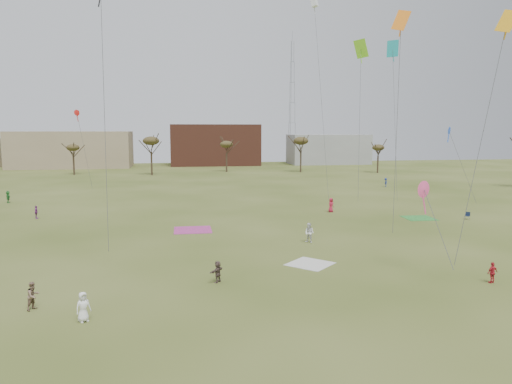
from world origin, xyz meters
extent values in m
plane|color=#3A4816|center=(0.00, 0.00, 0.00)|extent=(260.00, 260.00, 0.00)
imported|color=white|center=(-11.25, 1.28, 0.83)|extent=(0.96, 0.89, 1.65)
imported|color=red|center=(14.92, 3.68, 0.72)|extent=(0.91, 0.54, 1.45)
imported|color=#836753|center=(-14.44, 3.57, 0.83)|extent=(0.96, 1.02, 1.66)
imported|color=brown|center=(-3.50, 6.88, 0.74)|extent=(1.21, 1.35, 1.49)
imported|color=#903C91|center=(-22.56, 34.00, 0.77)|extent=(0.48, 0.95, 1.55)
imported|color=white|center=(5.82, 17.06, 0.92)|extent=(1.13, 1.13, 1.85)
imported|color=#2A7F33|center=(-30.13, 47.84, 0.85)|extent=(1.06, 1.65, 1.70)
imported|color=#B01E38|center=(13.05, 32.80, 0.90)|extent=(1.04, 1.01, 1.81)
imported|color=navy|center=(31.54, 57.36, 0.81)|extent=(0.83, 1.16, 1.63)
cube|color=silver|center=(3.96, 10.17, 0.00)|extent=(4.28, 4.28, 0.03)
cube|color=#B43787|center=(-4.63, 24.53, 0.00)|extent=(3.89, 3.89, 0.03)
cube|color=#338D34|center=(21.98, 27.00, 0.00)|extent=(3.61, 3.61, 0.03)
cube|color=#121C33|center=(27.13, 25.32, 0.42)|extent=(0.71, 0.71, 0.04)
cube|color=#121C33|center=(27.29, 25.48, 0.65)|extent=(0.45, 0.45, 0.44)
cone|color=#E14782|center=(11.34, 6.77, 6.12)|extent=(1.24, 0.09, 1.24)
cube|color=#E14782|center=(11.34, 6.77, 5.33)|extent=(0.08, 0.08, 2.03)
cylinder|color=#4C4C51|center=(11.83, 5.46, 3.51)|extent=(1.03, 2.66, 5.24)
cube|color=orange|center=(14.02, 17.01, 20.11)|extent=(0.92, 0.92, 1.82)
cube|color=orange|center=(14.02, 17.01, 19.48)|extent=(0.08, 0.08, 1.64)
cylinder|color=#4C4C51|center=(13.74, 16.48, 10.51)|extent=(0.60, 1.11, 19.22)
cube|color=orange|center=(16.28, 5.70, 17.69)|extent=(0.79, 0.79, 1.55)
cube|color=orange|center=(16.28, 5.70, 17.15)|extent=(0.08, 0.08, 1.40)
cylinder|color=#4C4C51|center=(14.64, 5.44, 9.29)|extent=(3.31, 0.56, 16.80)
cylinder|color=#4C4C51|center=(-11.56, 14.11, 11.24)|extent=(0.12, 1.99, 20.69)
cone|color=blue|center=(28.28, 31.99, 10.27)|extent=(1.03, 0.08, 1.03)
cube|color=blue|center=(28.28, 31.99, 9.61)|extent=(0.08, 0.08, 1.69)
cylinder|color=#4C4C51|center=(30.18, 31.49, 5.58)|extent=(3.84, 1.04, 9.38)
cube|color=#7ED723|center=(18.52, 37.97, 21.16)|extent=(1.25, 1.25, 2.45)
cube|color=#7ED723|center=(18.52, 37.97, 20.30)|extent=(0.08, 0.08, 2.20)
cylinder|color=#4C4C51|center=(18.07, 36.62, 11.03)|extent=(0.95, 2.75, 20.26)
cone|color=red|center=(-21.25, 53.45, 13.02)|extent=(0.94, 0.07, 0.94)
cube|color=red|center=(-21.25, 53.45, 12.42)|extent=(0.08, 0.08, 1.53)
cylinder|color=#4C4C51|center=(-20.47, 54.17, 6.96)|extent=(1.61, 1.50, 12.13)
cube|color=teal|center=(23.34, 38.68, 21.41)|extent=(1.15, 1.15, 2.26)
cube|color=teal|center=(23.34, 38.68, 20.62)|extent=(0.08, 0.08, 2.03)
cylinder|color=#4C4C51|center=(23.20, 36.82, 11.16)|extent=(0.33, 3.76, 20.52)
cube|color=silver|center=(12.76, 40.85, 27.63)|extent=(0.72, 0.72, 1.23)
cube|color=silver|center=(12.76, 40.85, 26.91)|extent=(0.08, 0.08, 1.85)
cylinder|color=#4C4C51|center=(13.43, 38.92, 14.26)|extent=(1.39, 3.91, 26.73)
cylinder|color=#3A2B1E|center=(-30.00, 92.00, 2.16)|extent=(0.40, 0.40, 4.32)
ellipsoid|color=#473D1E|center=(-30.00, 92.00, 6.34)|extent=(3.02, 3.02, 1.58)
cylinder|color=#3A2B1E|center=(-12.00, 88.00, 2.70)|extent=(0.40, 0.40, 5.40)
ellipsoid|color=#473D1E|center=(-12.00, 88.00, 7.92)|extent=(3.78, 3.78, 1.98)
cylinder|color=#3A2B1E|center=(6.00, 94.00, 2.34)|extent=(0.40, 0.40, 4.68)
ellipsoid|color=#473D1E|center=(6.00, 94.00, 6.86)|extent=(3.28, 3.28, 1.72)
cylinder|color=#3A2B1E|center=(24.00, 90.00, 2.64)|extent=(0.40, 0.40, 5.28)
ellipsoid|color=#473D1E|center=(24.00, 90.00, 7.74)|extent=(3.70, 3.70, 1.94)
cylinder|color=#3A2B1E|center=(42.00, 85.00, 2.10)|extent=(0.40, 0.40, 4.20)
ellipsoid|color=#473D1E|center=(42.00, 85.00, 6.16)|extent=(2.94, 2.94, 1.54)
cube|color=#937F60|center=(-35.00, 115.00, 5.00)|extent=(32.00, 14.00, 10.00)
cube|color=brown|center=(5.00, 120.00, 6.00)|extent=(26.00, 16.00, 12.00)
cube|color=gray|center=(40.00, 118.00, 4.50)|extent=(24.00, 12.00, 9.00)
cylinder|color=#9EA3A8|center=(30.90, 125.00, 19.00)|extent=(0.16, 0.16, 38.00)
cylinder|color=#9EA3A8|center=(29.55, 125.78, 19.00)|extent=(0.16, 0.16, 38.00)
cylinder|color=#9EA3A8|center=(29.55, 124.22, 19.00)|extent=(0.16, 0.16, 38.00)
cylinder|color=#9EA3A8|center=(30.00, 125.00, 39.50)|extent=(0.10, 0.10, 3.00)
camera|label=1|loc=(-6.03, -24.76, 10.32)|focal=33.56mm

